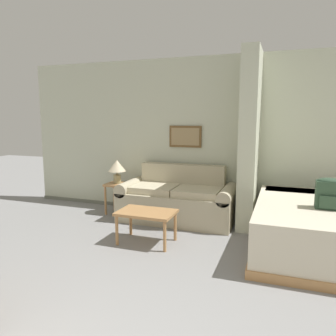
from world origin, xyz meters
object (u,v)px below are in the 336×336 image
Objects in this scene: bed at (327,229)px; coffee_table at (146,215)px; couch at (177,200)px; table_lamp at (117,167)px; backpack at (329,193)px.

coffee_table is at bearing -168.62° from bed.
couch is 1.18m from table_lamp.
couch is 2.46× the size of coffee_table.
backpack reaches higher than coffee_table.
couch is 2.19m from bed.
bed is (2.10, -0.62, -0.02)m from couch.
coffee_table is 0.37× the size of bed.
backpack reaches higher than couch.
bed reaches higher than coffee_table.
couch is 2.26m from backpack.
backpack is (3.15, -0.79, -0.02)m from table_lamp.
couch is 4.53× the size of table_lamp.
bed is at bearing -16.43° from couch.
couch is at bearing 85.60° from coffee_table.
table_lamp is 3.25m from backpack.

